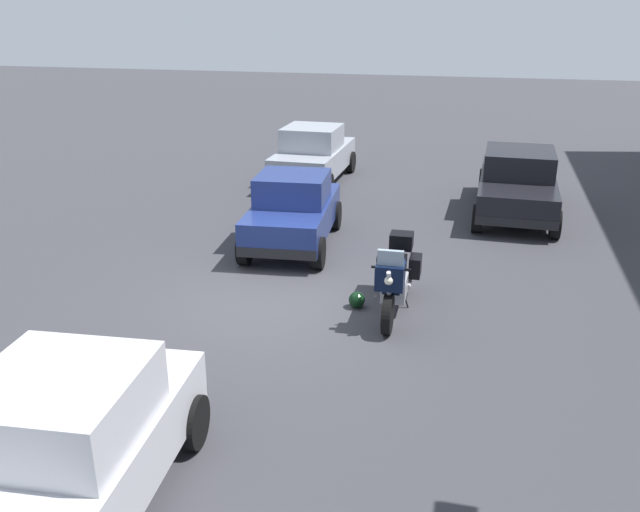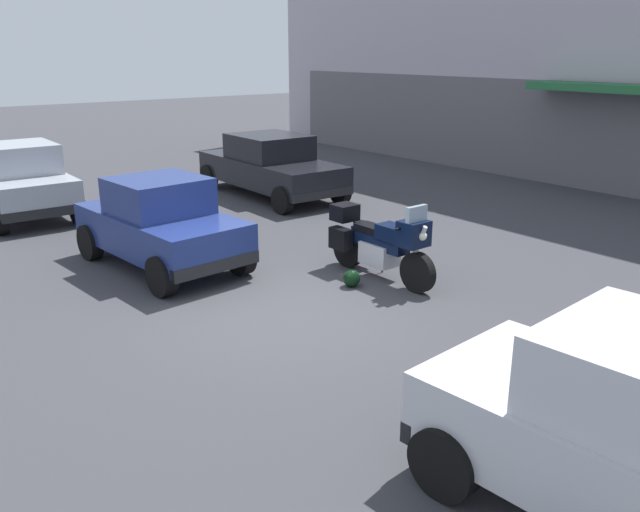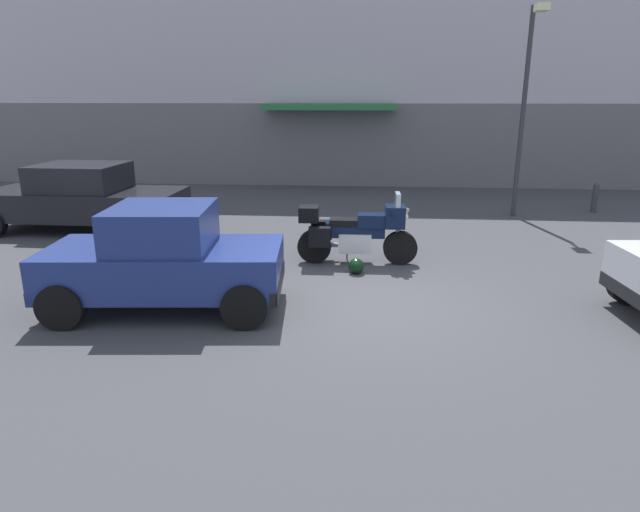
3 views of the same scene
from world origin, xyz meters
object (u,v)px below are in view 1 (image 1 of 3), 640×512
car_wagon_end (313,155)px  helmet (357,300)px  car_hatchback_near (61,457)px  motorcycle (395,276)px  car_sedan_far (517,182)px  car_compact_side (293,211)px

car_wagon_end → helmet: bearing=-159.8°
car_hatchback_near → car_wagon_end: same height
helmet → motorcycle: bearing=94.0°
car_hatchback_near → car_sedan_far: car_hatchback_near is taller
helmet → car_hatchback_near: car_hatchback_near is taller
car_compact_side → car_wagon_end: 5.40m
motorcycle → car_wagon_end: (-8.06, -3.46, 0.19)m
motorcycle → helmet: bearing=-87.0°
car_hatchback_near → helmet: bearing=157.6°
helmet → car_hatchback_near: size_ratio=0.07×
car_compact_side → car_hatchback_near: bearing=175.9°
car_compact_side → car_wagon_end: car_wagon_end is taller
helmet → car_wagon_end: car_wagon_end is taller
motorcycle → car_compact_side: bearing=-138.1°
motorcycle → car_sedan_far: 6.71m
car_sedan_far → car_wagon_end: 5.86m
car_compact_side → car_sedan_far: bearing=-57.2°
car_sedan_far → motorcycle: bearing=162.7°
motorcycle → car_hatchback_near: size_ratio=0.57×
motorcycle → car_compact_side: car_compact_side is taller
car_hatchback_near → car_wagon_end: bearing=179.6°
car_hatchback_near → car_sedan_far: (-12.06, 4.58, -0.03)m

